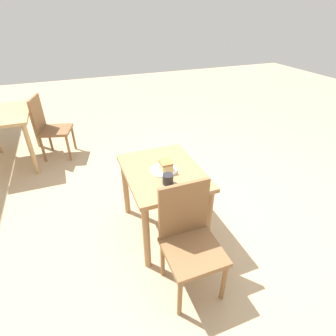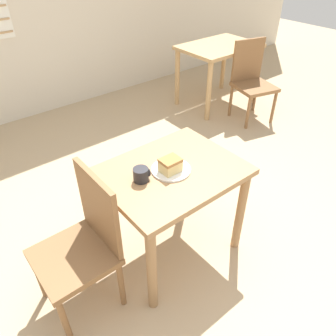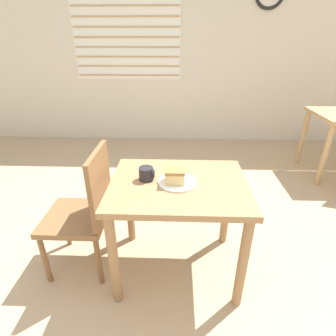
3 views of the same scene
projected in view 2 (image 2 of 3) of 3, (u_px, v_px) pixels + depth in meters
name	position (u px, v px, depth m)	size (l,w,h in m)	color
ground_plane	(195.00, 271.00, 2.26)	(14.00, 14.00, 0.00)	tan
dining_table_near	(171.00, 185.00, 2.09)	(0.86, 0.68, 0.71)	#9E754C
dining_table_far	(219.00, 56.00, 4.07)	(0.96, 0.67, 0.76)	tan
chair_near_window	(84.00, 243.00, 1.85)	(0.42, 0.42, 0.91)	brown
chair_far_corner	(252.00, 79.00, 3.83)	(0.52, 0.52, 0.91)	brown
plate	(171.00, 170.00, 2.00)	(0.24, 0.24, 0.01)	white
cake_slice	(170.00, 165.00, 1.96)	(0.12, 0.10, 0.09)	#E0C67F
coffee_mug	(141.00, 174.00, 1.91)	(0.10, 0.09, 0.08)	#232328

